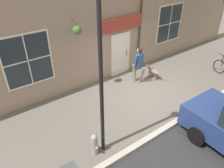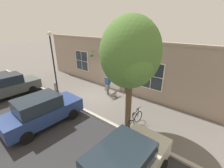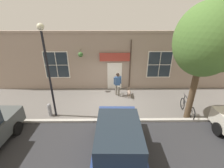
{
  "view_description": "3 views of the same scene",
  "coord_description": "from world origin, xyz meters",
  "px_view_note": "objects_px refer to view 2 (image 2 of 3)",
  "views": [
    {
      "loc": [
        5.44,
        -5.88,
        5.47
      ],
      "look_at": [
        -0.02,
        -1.88,
        1.19
      ],
      "focal_mm": 35.0,
      "sensor_mm": 36.0,
      "label": 1
    },
    {
      "loc": [
        7.51,
        7.83,
        5.4
      ],
      "look_at": [
        -0.82,
        0.98,
        1.1
      ],
      "focal_mm": 24.0,
      "sensor_mm": 36.0,
      "label": 2
    },
    {
      "loc": [
        8.61,
        -0.14,
        5.1
      ],
      "look_at": [
        -0.59,
        -0.03,
        1.08
      ],
      "focal_mm": 24.0,
      "sensor_mm": 36.0,
      "label": 3
    }
  ],
  "objects_px": {
    "dog_on_leash": "(114,93)",
    "leaning_bicycle": "(134,120)",
    "pedestrian_walking": "(108,82)",
    "parked_car_mid_block": "(42,111)",
    "street_lamp": "(52,54)",
    "parked_car_far_end": "(123,168)",
    "street_tree_by_curb": "(131,55)",
    "fire_hydrant": "(55,86)",
    "parked_car_nearest_curb": "(9,86)"
  },
  "relations": [
    {
      "from": "parked_car_nearest_curb",
      "to": "leaning_bicycle",
      "type": "bearing_deg",
      "value": 106.96
    },
    {
      "from": "street_tree_by_curb",
      "to": "street_lamp",
      "type": "relative_size",
      "value": 1.19
    },
    {
      "from": "pedestrian_walking",
      "to": "fire_hydrant",
      "type": "distance_m",
      "value": 4.67
    },
    {
      "from": "parked_car_nearest_curb",
      "to": "parked_car_far_end",
      "type": "height_order",
      "value": "same"
    },
    {
      "from": "parked_car_mid_block",
      "to": "parked_car_far_end",
      "type": "relative_size",
      "value": 1.0
    },
    {
      "from": "leaning_bicycle",
      "to": "fire_hydrant",
      "type": "height_order",
      "value": "leaning_bicycle"
    },
    {
      "from": "leaning_bicycle",
      "to": "parked_car_mid_block",
      "type": "bearing_deg",
      "value": -53.07
    },
    {
      "from": "street_lamp",
      "to": "pedestrian_walking",
      "type": "bearing_deg",
      "value": 123.65
    },
    {
      "from": "street_tree_by_curb",
      "to": "pedestrian_walking",
      "type": "bearing_deg",
      "value": -125.68
    },
    {
      "from": "dog_on_leash",
      "to": "street_tree_by_curb",
      "type": "xyz_separation_m",
      "value": [
        2.6,
        3.03,
        3.73
      ]
    },
    {
      "from": "leaning_bicycle",
      "to": "parked_car_nearest_curb",
      "type": "xyz_separation_m",
      "value": [
        3.0,
        -9.82,
        0.5
      ]
    },
    {
      "from": "parked_car_far_end",
      "to": "parked_car_mid_block",
      "type": "bearing_deg",
      "value": -90.57
    },
    {
      "from": "street_tree_by_curb",
      "to": "parked_car_nearest_curb",
      "type": "bearing_deg",
      "value": -75.52
    },
    {
      "from": "street_tree_by_curb",
      "to": "parked_car_mid_block",
      "type": "relative_size",
      "value": 1.35
    },
    {
      "from": "pedestrian_walking",
      "to": "parked_car_mid_block",
      "type": "xyz_separation_m",
      "value": [
        5.42,
        -0.22,
        -0.15
      ]
    },
    {
      "from": "parked_car_mid_block",
      "to": "fire_hydrant",
      "type": "distance_m",
      "value": 4.8
    },
    {
      "from": "leaning_bicycle",
      "to": "street_lamp",
      "type": "relative_size",
      "value": 0.35
    },
    {
      "from": "parked_car_mid_block",
      "to": "street_lamp",
      "type": "xyz_separation_m",
      "value": [
        -3.0,
        -3.41,
        2.34
      ]
    },
    {
      "from": "pedestrian_walking",
      "to": "parked_car_far_end",
      "type": "relative_size",
      "value": 0.4
    },
    {
      "from": "parked_car_mid_block",
      "to": "street_lamp",
      "type": "bearing_deg",
      "value": -131.31
    },
    {
      "from": "pedestrian_walking",
      "to": "fire_hydrant",
      "type": "xyz_separation_m",
      "value": [
        2.42,
        -3.94,
        -0.64
      ]
    },
    {
      "from": "street_lamp",
      "to": "leaning_bicycle",
      "type": "bearing_deg",
      "value": 91.08
    },
    {
      "from": "parked_car_nearest_curb",
      "to": "parked_car_far_end",
      "type": "bearing_deg",
      "value": 88.98
    },
    {
      "from": "parked_car_far_end",
      "to": "fire_hydrant",
      "type": "relative_size",
      "value": 5.63
    },
    {
      "from": "dog_on_leash",
      "to": "parked_car_mid_block",
      "type": "bearing_deg",
      "value": -11.12
    },
    {
      "from": "parked_car_mid_block",
      "to": "parked_car_far_end",
      "type": "distance_m",
      "value": 5.64
    },
    {
      "from": "leaning_bicycle",
      "to": "parked_car_nearest_curb",
      "type": "distance_m",
      "value": 10.28
    },
    {
      "from": "dog_on_leash",
      "to": "parked_car_nearest_curb",
      "type": "relative_size",
      "value": 0.26
    },
    {
      "from": "parked_car_far_end",
      "to": "street_lamp",
      "type": "xyz_separation_m",
      "value": [
        -3.05,
        -9.05,
        2.34
      ]
    },
    {
      "from": "pedestrian_walking",
      "to": "street_tree_by_curb",
      "type": "bearing_deg",
      "value": 54.32
    },
    {
      "from": "parked_car_far_end",
      "to": "dog_on_leash",
      "type": "bearing_deg",
      "value": -139.03
    },
    {
      "from": "dog_on_leash",
      "to": "leaning_bicycle",
      "type": "relative_size",
      "value": 0.64
    },
    {
      "from": "fire_hydrant",
      "to": "parked_car_nearest_curb",
      "type": "bearing_deg",
      "value": -34.0
    },
    {
      "from": "street_tree_by_curb",
      "to": "leaning_bicycle",
      "type": "relative_size",
      "value": 3.37
    },
    {
      "from": "pedestrian_walking",
      "to": "fire_hydrant",
      "type": "relative_size",
      "value": 2.23
    },
    {
      "from": "fire_hydrant",
      "to": "parked_car_mid_block",
      "type": "bearing_deg",
      "value": 51.2
    },
    {
      "from": "pedestrian_walking",
      "to": "street_tree_by_curb",
      "type": "height_order",
      "value": "street_tree_by_curb"
    },
    {
      "from": "pedestrian_walking",
      "to": "parked_car_mid_block",
      "type": "distance_m",
      "value": 5.42
    },
    {
      "from": "dog_on_leash",
      "to": "street_lamp",
      "type": "distance_m",
      "value": 5.73
    },
    {
      "from": "fire_hydrant",
      "to": "leaning_bicycle",
      "type": "bearing_deg",
      "value": 91.07
    },
    {
      "from": "leaning_bicycle",
      "to": "parked_car_mid_block",
      "type": "relative_size",
      "value": 0.4
    },
    {
      "from": "pedestrian_walking",
      "to": "street_tree_by_curb",
      "type": "relative_size",
      "value": 0.29
    },
    {
      "from": "leaning_bicycle",
      "to": "parked_car_far_end",
      "type": "distance_m",
      "value": 3.55
    },
    {
      "from": "dog_on_leash",
      "to": "parked_car_far_end",
      "type": "xyz_separation_m",
      "value": [
        5.31,
        4.61,
        0.5
      ]
    },
    {
      "from": "street_tree_by_curb",
      "to": "parked_car_far_end",
      "type": "xyz_separation_m",
      "value": [
        2.71,
        1.58,
        -3.24
      ]
    },
    {
      "from": "dog_on_leash",
      "to": "leaning_bicycle",
      "type": "distance_m",
      "value": 3.79
    },
    {
      "from": "street_tree_by_curb",
      "to": "parked_car_mid_block",
      "type": "height_order",
      "value": "street_tree_by_curb"
    },
    {
      "from": "street_lamp",
      "to": "fire_hydrant",
      "type": "distance_m",
      "value": 2.84
    },
    {
      "from": "parked_car_nearest_curb",
      "to": "parked_car_far_end",
      "type": "relative_size",
      "value": 1.0
    },
    {
      "from": "street_lamp",
      "to": "fire_hydrant",
      "type": "bearing_deg",
      "value": -88.97
    }
  ]
}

